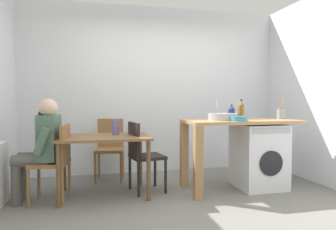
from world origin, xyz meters
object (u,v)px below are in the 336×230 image
(dining_table, at_px, (104,144))
(bottle_squat_brown, at_px, (241,110))
(mixing_bowl, at_px, (238,118))
(chair_spare_by_wall, at_px, (110,145))
(washing_machine, at_px, (259,156))
(chair_opposite, at_px, (142,153))
(utensil_crock, at_px, (281,114))
(chair_person_seat, at_px, (56,158))
(seated_person, at_px, (41,145))
(bottle_tall_green, at_px, (232,113))
(vase, at_px, (115,127))

(dining_table, bearing_deg, bottle_squat_brown, -1.80)
(bottle_squat_brown, distance_m, mixing_bowl, 0.33)
(chair_spare_by_wall, distance_m, washing_machine, 2.13)
(chair_opposite, distance_m, chair_spare_by_wall, 0.82)
(chair_opposite, xyz_separation_m, utensil_crock, (1.93, -0.11, 0.48))
(chair_person_seat, relative_size, chair_spare_by_wall, 1.00)
(bottle_squat_brown, bearing_deg, seated_person, -179.30)
(chair_opposite, xyz_separation_m, mixing_bowl, (1.16, -0.36, 0.45))
(chair_opposite, height_order, bottle_squat_brown, bottle_squat_brown)
(chair_person_seat, height_order, chair_spare_by_wall, same)
(bottle_tall_green, height_order, utensil_crock, utensil_crock)
(chair_person_seat, xyz_separation_m, washing_machine, (2.59, -0.02, -0.08))
(bottle_squat_brown, bearing_deg, chair_person_seat, -178.70)
(chair_spare_by_wall, bearing_deg, utensil_crock, 168.55)
(dining_table, xyz_separation_m, chair_opposite, (0.48, 0.04, -0.14))
(dining_table, relative_size, utensil_crock, 3.67)
(chair_opposite, height_order, washing_machine, chair_opposite)
(chair_spare_by_wall, distance_m, seated_person, 1.20)
(chair_spare_by_wall, height_order, washing_machine, chair_spare_by_wall)
(dining_table, height_order, seated_person, seated_person)
(seated_person, xyz_separation_m, bottle_tall_green, (2.42, 0.11, 0.34))
(chair_spare_by_wall, height_order, mixing_bowl, mixing_bowl)
(seated_person, height_order, utensil_crock, utensil_crock)
(mixing_bowl, xyz_separation_m, vase, (-1.49, 0.43, -0.12))
(chair_person_seat, xyz_separation_m, vase, (0.70, 0.21, 0.33))
(chair_spare_by_wall, xyz_separation_m, mixing_bowl, (1.53, -1.10, 0.45))
(mixing_bowl, relative_size, utensil_crock, 0.74)
(mixing_bowl, bearing_deg, bottle_squat_brown, 56.81)
(bottle_tall_green, bearing_deg, chair_person_seat, -176.66)
(bottle_squat_brown, bearing_deg, bottle_tall_green, 142.22)
(dining_table, relative_size, chair_person_seat, 1.22)
(seated_person, bearing_deg, mixing_bowl, -87.71)
(seated_person, relative_size, mixing_bowl, 5.42)
(vase, bearing_deg, utensil_crock, -4.45)
(chair_opposite, bearing_deg, washing_machine, 73.54)
(bottle_tall_green, distance_m, bottle_squat_brown, 0.13)
(chair_person_seat, bearing_deg, bottle_tall_green, -78.57)
(mixing_bowl, distance_m, vase, 1.55)
(bottle_tall_green, bearing_deg, utensil_crock, -7.95)
(dining_table, relative_size, washing_machine, 1.28)
(seated_person, height_order, bottle_tall_green, seated_person)
(washing_machine, xyz_separation_m, utensil_crock, (0.37, 0.05, 0.56))
(vase, bearing_deg, mixing_bowl, -15.96)
(washing_machine, bearing_deg, bottle_tall_green, 155.61)
(dining_table, height_order, washing_machine, washing_machine)
(bottle_tall_green, xyz_separation_m, vase, (-1.56, 0.08, -0.18))
(washing_machine, xyz_separation_m, vase, (-1.89, 0.23, 0.40))
(chair_opposite, bearing_deg, bottle_tall_green, 78.84)
(dining_table, height_order, mixing_bowl, mixing_bowl)
(utensil_crock, bearing_deg, washing_machine, -171.90)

